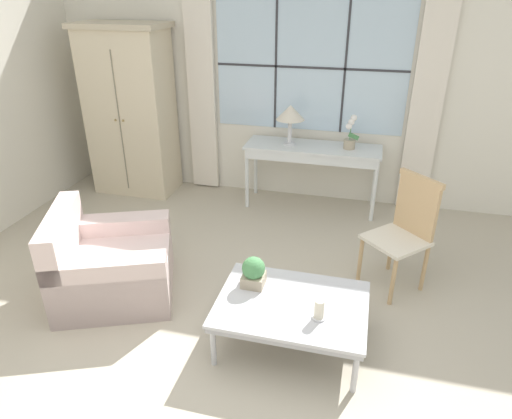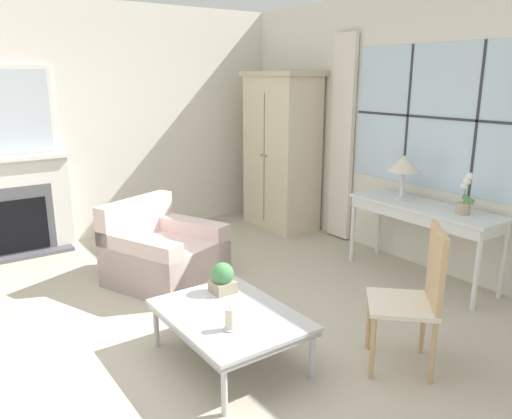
% 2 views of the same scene
% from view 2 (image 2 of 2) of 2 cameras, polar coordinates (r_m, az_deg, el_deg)
% --- Properties ---
extents(ground_plane, '(14.00, 14.00, 0.00)m').
position_cam_2_polar(ground_plane, '(3.80, -10.29, -16.12)').
color(ground_plane, '#B2A893').
extents(wall_back_windowed, '(7.20, 0.14, 2.80)m').
position_cam_2_polar(wall_back_windowed, '(5.29, 20.37, 8.04)').
color(wall_back_windowed, silver).
rests_on(wall_back_windowed, ground_plane).
extents(wall_left, '(0.06, 7.20, 2.80)m').
position_cam_2_polar(wall_left, '(6.34, -17.71, 9.34)').
color(wall_left, silver).
rests_on(wall_left, ground_plane).
extents(fireplace, '(0.34, 1.19, 2.06)m').
position_cam_2_polar(fireplace, '(6.10, -25.65, 1.43)').
color(fireplace, '#515156').
rests_on(fireplace, ground_plane).
extents(armoire, '(1.04, 0.61, 2.01)m').
position_cam_2_polar(armoire, '(6.52, 2.93, 6.71)').
color(armoire, beige).
rests_on(armoire, ground_plane).
extents(console_table, '(1.52, 0.49, 0.75)m').
position_cam_2_polar(console_table, '(5.08, 18.62, -0.41)').
color(console_table, silver).
rests_on(console_table, ground_plane).
extents(table_lamp, '(0.32, 0.32, 0.45)m').
position_cam_2_polar(table_lamp, '(5.14, 16.54, 4.92)').
color(table_lamp, silver).
rests_on(table_lamp, console_table).
extents(potted_orchid, '(0.16, 0.13, 0.38)m').
position_cam_2_polar(potted_orchid, '(4.83, 22.75, 1.22)').
color(potted_orchid, tan).
rests_on(potted_orchid, console_table).
extents(armchair_upholstered, '(1.18, 1.17, 0.78)m').
position_cam_2_polar(armchair_upholstered, '(4.95, -10.56, -5.17)').
color(armchair_upholstered, beige).
rests_on(armchair_upholstered, ground_plane).
extents(side_chair_wooden, '(0.62, 0.62, 1.00)m').
position_cam_2_polar(side_chair_wooden, '(3.53, 18.01, -8.82)').
color(side_chair_wooden, beige).
rests_on(side_chair_wooden, ground_plane).
extents(coffee_table, '(1.06, 0.78, 0.37)m').
position_cam_2_polar(coffee_table, '(3.53, -3.04, -12.25)').
color(coffee_table, '#BCBCC1').
rests_on(coffee_table, ground_plane).
extents(potted_plant_small, '(0.17, 0.17, 0.23)m').
position_cam_2_polar(potted_plant_small, '(3.78, -3.82, -7.82)').
color(potted_plant_small, tan).
rests_on(potted_plant_small, coffee_table).
extents(pillar_candle, '(0.09, 0.09, 0.16)m').
position_cam_2_polar(pillar_candle, '(3.27, -2.98, -12.48)').
color(pillar_candle, silver).
rests_on(pillar_candle, coffee_table).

